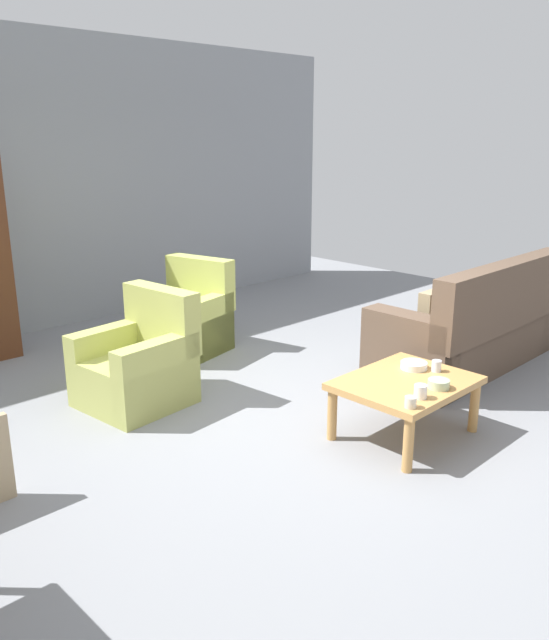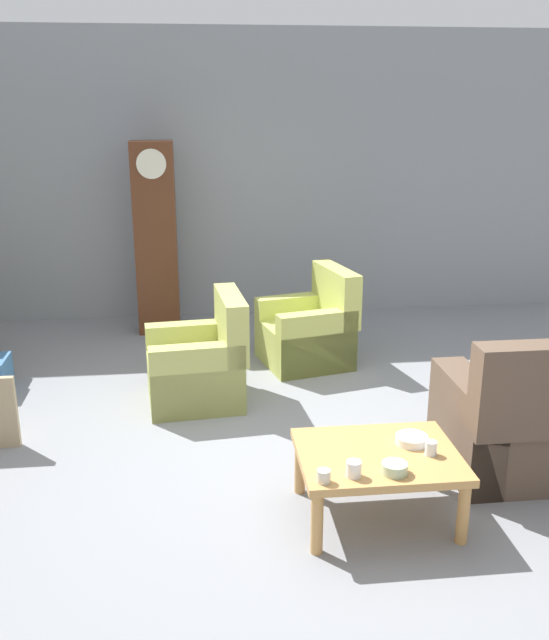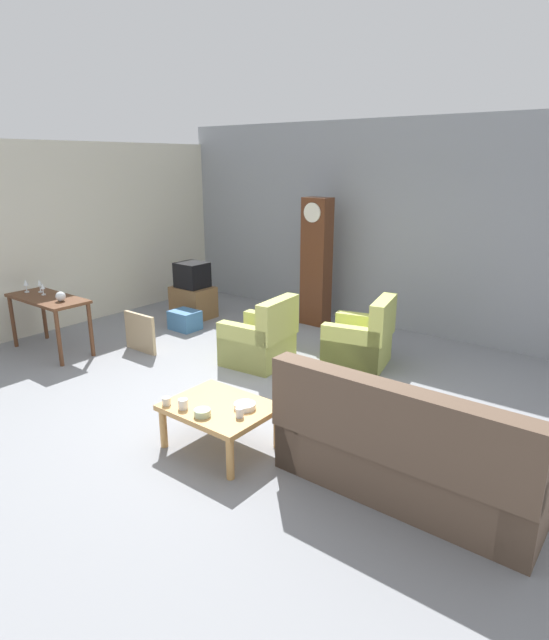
# 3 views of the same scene
# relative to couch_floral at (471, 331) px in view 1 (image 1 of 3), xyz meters

# --- Properties ---
(ground_plane) EXTENTS (10.40, 10.40, 0.00)m
(ground_plane) POSITION_rel_couch_floral_xyz_m (-2.09, 0.44, -0.35)
(ground_plane) COLOR gray
(garage_door_wall) EXTENTS (8.40, 0.16, 3.20)m
(garage_door_wall) POSITION_rel_couch_floral_xyz_m (-2.09, 4.04, 1.25)
(garage_door_wall) COLOR gray
(garage_door_wall) RESTS_ON ground_plane
(couch_floral) EXTENTS (2.10, 0.89, 1.04)m
(couch_floral) POSITION_rel_couch_floral_xyz_m (0.00, 0.00, 0.00)
(couch_floral) COLOR brown
(couch_floral) RESTS_ON ground_plane
(armchair_olive_near) EXTENTS (0.86, 0.83, 0.92)m
(armchair_olive_near) POSITION_rel_couch_floral_xyz_m (-2.70, 1.46, -0.05)
(armchair_olive_near) COLOR tan
(armchair_olive_near) RESTS_ON ground_plane
(armchair_olive_far) EXTENTS (0.95, 0.92, 0.92)m
(armchair_olive_far) POSITION_rel_couch_floral_xyz_m (-1.65, 2.25, -0.05)
(armchair_olive_far) COLOR #BBC45E
(armchair_olive_far) RESTS_ON ground_plane
(coffee_table_wood) EXTENTS (0.96, 0.76, 0.43)m
(coffee_table_wood) POSITION_rel_couch_floral_xyz_m (-1.66, -0.41, 0.02)
(coffee_table_wood) COLOR tan
(coffee_table_wood) RESTS_ON ground_plane
(cup_white_porcelain) EXTENTS (0.09, 0.09, 0.09)m
(cup_white_porcelain) POSITION_rel_couch_floral_xyz_m (-1.87, -0.66, 0.13)
(cup_white_porcelain) COLOR white
(cup_white_porcelain) RESTS_ON coffee_table_wood
(cup_blue_rimmed) EXTENTS (0.07, 0.07, 0.09)m
(cup_blue_rimmed) POSITION_rel_couch_floral_xyz_m (-1.36, -0.47, 0.12)
(cup_blue_rimmed) COLOR silver
(cup_blue_rimmed) RESTS_ON coffee_table_wood
(cup_cream_tall) EXTENTS (0.08, 0.08, 0.07)m
(cup_cream_tall) POSITION_rel_couch_floral_xyz_m (-2.05, -0.71, 0.12)
(cup_cream_tall) COLOR beige
(cup_cream_tall) RESTS_ON coffee_table_wood
(bowl_white_stacked) EXTENTS (0.20, 0.20, 0.05)m
(bowl_white_stacked) POSITION_rel_couch_floral_xyz_m (-1.43, -0.32, 0.11)
(bowl_white_stacked) COLOR white
(bowl_white_stacked) RESTS_ON coffee_table_wood
(bowl_shallow_green) EXTENTS (0.15, 0.15, 0.06)m
(bowl_shallow_green) POSITION_rel_couch_floral_xyz_m (-1.63, -0.65, 0.11)
(bowl_shallow_green) COLOR #B2C69E
(bowl_shallow_green) RESTS_ON coffee_table_wood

